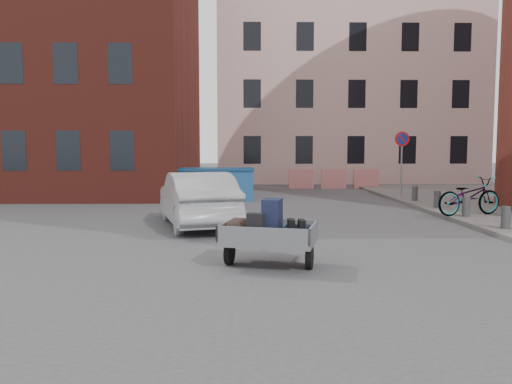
{
  "coord_description": "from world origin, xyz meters",
  "views": [
    {
      "loc": [
        -0.38,
        -10.78,
        2.08
      ],
      "look_at": [
        -0.14,
        0.45,
        1.1
      ],
      "focal_mm": 35.0,
      "sensor_mm": 36.0,
      "label": 1
    }
  ],
  "objects_px": {
    "dumpster": "(215,184)",
    "silver_car": "(197,199)",
    "trailer": "(268,233)",
    "bicycle": "(469,196)"
  },
  "relations": [
    {
      "from": "silver_car",
      "to": "trailer",
      "type": "bearing_deg",
      "value": 94.49
    },
    {
      "from": "dumpster",
      "to": "silver_car",
      "type": "distance_m",
      "value": 6.73
    },
    {
      "from": "dumpster",
      "to": "trailer",
      "type": "bearing_deg",
      "value": -85.38
    },
    {
      "from": "dumpster",
      "to": "silver_car",
      "type": "relative_size",
      "value": 0.72
    },
    {
      "from": "silver_car",
      "to": "bicycle",
      "type": "xyz_separation_m",
      "value": [
        7.89,
        1.11,
        -0.04
      ]
    },
    {
      "from": "trailer",
      "to": "silver_car",
      "type": "height_order",
      "value": "silver_car"
    },
    {
      "from": "trailer",
      "to": "bicycle",
      "type": "height_order",
      "value": "bicycle"
    },
    {
      "from": "bicycle",
      "to": "dumpster",
      "type": "bearing_deg",
      "value": 37.42
    },
    {
      "from": "silver_car",
      "to": "bicycle",
      "type": "distance_m",
      "value": 7.97
    },
    {
      "from": "trailer",
      "to": "dumpster",
      "type": "relative_size",
      "value": 0.61
    }
  ]
}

